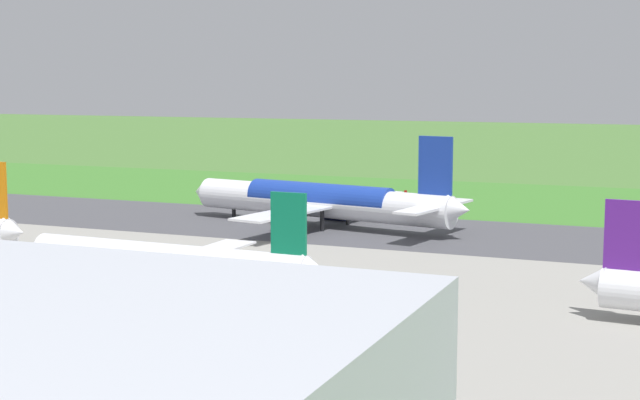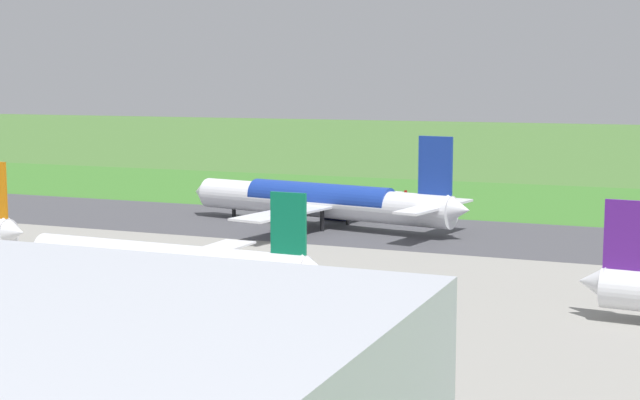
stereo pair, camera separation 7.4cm
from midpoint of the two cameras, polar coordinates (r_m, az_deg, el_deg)
name	(u,v)px [view 1 (the left image)]	position (r m, az deg, el deg)	size (l,w,h in m)	color
ground_plane	(258,223)	(161.16, -3.82, -1.39)	(800.00, 800.00, 0.00)	#477233
runway_asphalt	(258,223)	(161.15, -3.82, -1.38)	(600.00, 33.12, 0.06)	#47474C
apron_concrete	(95,274)	(121.63, -13.54, -4.42)	(440.00, 110.00, 0.05)	gray
grass_verge_foreground	(337,197)	(195.43, 1.04, 0.16)	(600.00, 80.00, 0.04)	#3C782B
airliner_main	(322,201)	(155.66, 0.10, -0.06)	(53.87, 44.35, 15.88)	white
airliner_parked_mid	(168,260)	(112.06, -9.25, -3.60)	(41.32, 33.76, 12.07)	white
no_stopping_sign	(406,195)	(189.23, 5.22, 0.31)	(0.60, 0.10, 2.31)	slate
traffic_cone_orange	(372,200)	(189.47, 3.16, 0.00)	(0.40, 0.40, 0.55)	orange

